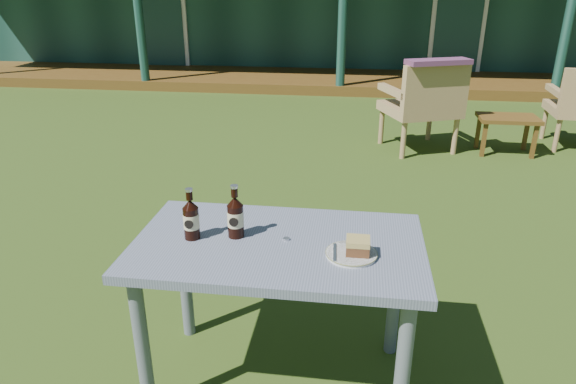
# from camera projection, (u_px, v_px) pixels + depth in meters

# --- Properties ---
(ground) EXTENTS (80.00, 80.00, 0.00)m
(ground) POSITION_uv_depth(u_px,v_px,m) (311.00, 227.00, 3.86)
(ground) COLOR #334916
(cafe_table) EXTENTS (1.20, 0.70, 0.72)m
(cafe_table) POSITION_uv_depth(u_px,v_px,m) (278.00, 263.00, 2.16)
(cafe_table) COLOR slate
(cafe_table) RESTS_ON ground
(plate) EXTENTS (0.20, 0.20, 0.01)m
(plate) POSITION_uv_depth(u_px,v_px,m) (351.00, 254.00, 2.01)
(plate) COLOR silver
(plate) RESTS_ON cafe_table
(cake_slice) EXTENTS (0.09, 0.09, 0.06)m
(cake_slice) POSITION_uv_depth(u_px,v_px,m) (358.00, 246.00, 2.00)
(cake_slice) COLOR #4E2E19
(cake_slice) RESTS_ON plate
(fork) EXTENTS (0.02, 0.14, 0.00)m
(fork) POSITION_uv_depth(u_px,v_px,m) (335.00, 252.00, 2.01)
(fork) COLOR silver
(fork) RESTS_ON plate
(cola_bottle_near) EXTENTS (0.07, 0.07, 0.23)m
(cola_bottle_near) POSITION_uv_depth(u_px,v_px,m) (235.00, 216.00, 2.13)
(cola_bottle_near) COLOR black
(cola_bottle_near) RESTS_ON cafe_table
(cola_bottle_far) EXTENTS (0.07, 0.07, 0.22)m
(cola_bottle_far) POSITION_uv_depth(u_px,v_px,m) (191.00, 219.00, 2.12)
(cola_bottle_far) COLOR black
(cola_bottle_far) RESTS_ON cafe_table
(bottle_cap) EXTENTS (0.03, 0.03, 0.01)m
(bottle_cap) POSITION_uv_depth(u_px,v_px,m) (286.00, 239.00, 2.14)
(bottle_cap) COLOR silver
(bottle_cap) RESTS_ON cafe_table
(armchair_left) EXTENTS (0.90, 0.88, 0.95)m
(armchair_left) POSITION_uv_depth(u_px,v_px,m) (424.00, 102.00, 5.37)
(armchair_left) COLOR #9F7D4F
(armchair_left) RESTS_ON ground
(floral_throw) EXTENTS (0.68, 0.44, 0.05)m
(floral_throw) POSITION_uv_depth(u_px,v_px,m) (439.00, 62.00, 5.03)
(floral_throw) COLOR #613254
(floral_throw) RESTS_ON armchair_left
(side_table) EXTENTS (0.60, 0.40, 0.40)m
(side_table) POSITION_uv_depth(u_px,v_px,m) (508.00, 122.00, 5.38)
(side_table) COLOR #563914
(side_table) RESTS_ON ground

